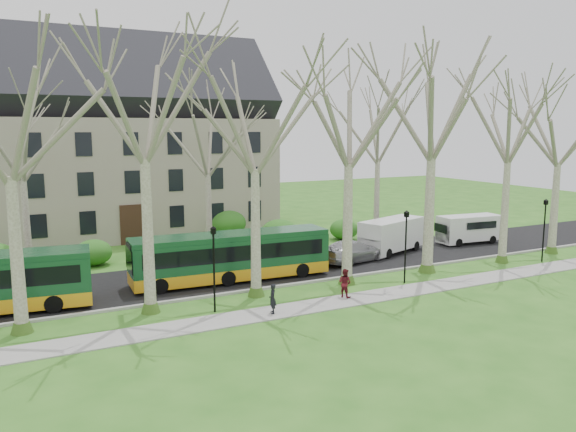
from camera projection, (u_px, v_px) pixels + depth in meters
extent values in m
plane|color=#2E681D|center=(309.00, 291.00, 31.88)|extent=(120.00, 120.00, 0.00)
cube|color=gray|center=(332.00, 303.00, 29.68)|extent=(70.00, 2.00, 0.06)
cube|color=black|center=(268.00, 270.00, 36.72)|extent=(80.00, 8.00, 0.06)
cube|color=#A5A39E|center=(297.00, 284.00, 33.19)|extent=(80.00, 0.25, 0.14)
cube|color=gray|center=(118.00, 176.00, 49.57)|extent=(26.00, 12.00, 10.00)
cylinder|color=black|center=(214.00, 273.00, 28.01)|extent=(0.10, 0.10, 4.00)
cube|color=black|center=(213.00, 231.00, 27.68)|extent=(0.22, 0.22, 0.30)
cylinder|color=black|center=(405.00, 250.00, 33.38)|extent=(0.10, 0.10, 4.00)
cube|color=black|center=(407.00, 215.00, 33.05)|extent=(0.22, 0.22, 0.30)
cylinder|color=black|center=(544.00, 233.00, 38.75)|extent=(0.10, 0.10, 4.00)
cube|color=black|center=(546.00, 203.00, 38.42)|extent=(0.22, 0.22, 0.30)
ellipsoid|color=#2D5B1A|center=(93.00, 251.00, 37.82)|extent=(2.60, 2.60, 2.00)
ellipsoid|color=#2D5B1A|center=(279.00, 234.00, 44.09)|extent=(2.60, 2.60, 2.00)
ellipsoid|color=#2D5B1A|center=(344.00, 228.00, 46.78)|extent=(2.60, 2.60, 2.00)
ellipsoid|color=#2D5B1A|center=(228.00, 224.00, 48.48)|extent=(2.60, 2.60, 2.00)
imported|color=#A2A2A7|center=(353.00, 251.00, 38.64)|extent=(5.54, 3.21, 1.51)
imported|color=black|center=(273.00, 299.00, 27.82)|extent=(0.49, 0.62, 1.50)
imported|color=#55131A|center=(345.00, 283.00, 30.54)|extent=(0.85, 0.94, 1.57)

